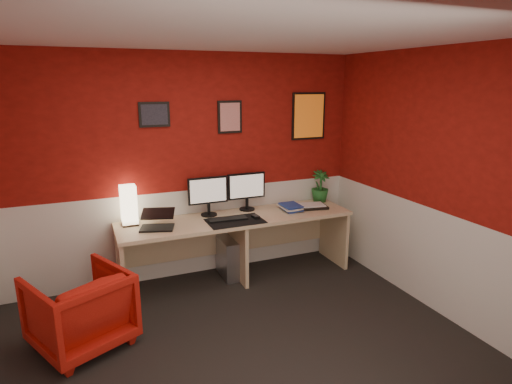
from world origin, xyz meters
name	(u,v)px	position (x,y,z in m)	size (l,w,h in m)	color
ground	(245,358)	(0.00, 0.00, 0.00)	(4.00, 3.50, 0.01)	black
ceiling	(243,33)	(0.00, 0.00, 2.50)	(4.00, 3.50, 0.01)	white
wall_back	(187,168)	(0.00, 1.75, 1.25)	(4.00, 0.01, 2.50)	maroon
wall_front	(411,336)	(0.00, -1.75, 1.25)	(4.00, 0.01, 2.50)	maroon
wall_right	(447,186)	(2.00, 0.00, 1.25)	(0.01, 3.50, 2.50)	maroon
wainscot_back	(190,232)	(0.00, 1.75, 0.50)	(4.00, 0.01, 1.00)	silver
wainscot_right	(438,262)	(2.00, 0.00, 0.50)	(0.01, 3.50, 1.00)	silver
desk	(238,248)	(0.46, 1.41, 0.36)	(2.60, 0.65, 0.73)	tan
shoji_lamp	(129,206)	(-0.67, 1.59, 0.93)	(0.16, 0.16, 0.40)	#FFE5B2
laptop	(157,218)	(-0.43, 1.35, 0.84)	(0.33, 0.23, 0.22)	black
monitor_left	(208,190)	(0.19, 1.59, 1.02)	(0.45, 0.06, 0.58)	black
monitor_right	(247,186)	(0.66, 1.63, 1.02)	(0.45, 0.06, 0.58)	black
desk_mat	(235,221)	(0.39, 1.28, 0.73)	(0.60, 0.38, 0.01)	black
keyboard	(228,219)	(0.33, 1.34, 0.74)	(0.42, 0.14, 0.02)	black
mouse	(256,217)	(0.63, 1.28, 0.75)	(0.06, 0.10, 0.03)	black
book_bottom	(283,210)	(1.03, 1.41, 0.74)	(0.20, 0.27, 0.03)	navy
book_middle	(282,208)	(1.01, 1.41, 0.77)	(0.21, 0.29, 0.02)	silver
book_top	(283,207)	(1.01, 1.39, 0.79)	(0.20, 0.27, 0.03)	navy
zen_tray	(311,207)	(1.40, 1.41, 0.74)	(0.35, 0.25, 0.03)	black
potted_plant	(320,186)	(1.63, 1.61, 0.93)	(0.22, 0.22, 0.39)	#19591E
pc_tower	(229,257)	(0.39, 1.51, 0.23)	(0.20, 0.45, 0.45)	#99999E
armchair	(80,310)	(-1.21, 0.70, 0.33)	(0.71, 0.73, 0.66)	red
art_left	(154,115)	(-0.33, 1.74, 1.85)	(0.32, 0.02, 0.26)	black
art_center	(230,117)	(0.50, 1.74, 1.80)	(0.28, 0.02, 0.36)	red
art_right	(309,116)	(1.51, 1.74, 1.78)	(0.44, 0.02, 0.56)	orange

